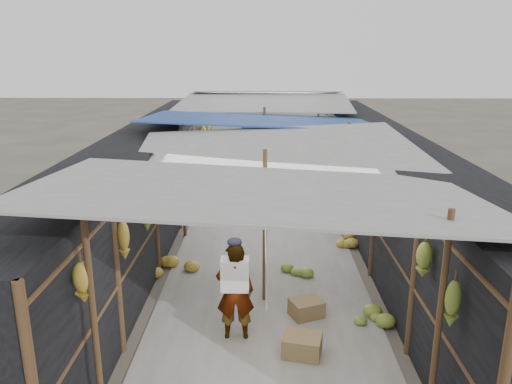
{
  "coord_description": "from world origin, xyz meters",
  "views": [
    {
      "loc": [
        -0.03,
        -4.62,
        4.08
      ],
      "look_at": [
        -0.18,
        5.31,
        1.25
      ],
      "focal_mm": 35.0,
      "sensor_mm": 36.0,
      "label": 1
    }
  ],
  "objects_px": {
    "crate_near": "(302,346)",
    "shopper_blue": "(273,184)",
    "vendor_seated": "(322,177)",
    "black_basin": "(309,190)",
    "vendor_elderly": "(235,291)"
  },
  "relations": [
    {
      "from": "crate_near",
      "to": "shopper_blue",
      "type": "height_order",
      "value": "shopper_blue"
    },
    {
      "from": "shopper_blue",
      "to": "vendor_seated",
      "type": "distance_m",
      "value": 2.39
    },
    {
      "from": "vendor_seated",
      "to": "shopper_blue",
      "type": "bearing_deg",
      "value": -25.9
    },
    {
      "from": "black_basin",
      "to": "vendor_seated",
      "type": "xyz_separation_m",
      "value": [
        0.36,
        -0.03,
        0.43
      ]
    },
    {
      "from": "black_basin",
      "to": "vendor_elderly",
      "type": "distance_m",
      "value": 7.97
    },
    {
      "from": "black_basin",
      "to": "vendor_seated",
      "type": "height_order",
      "value": "vendor_seated"
    },
    {
      "from": "crate_near",
      "to": "black_basin",
      "type": "bearing_deg",
      "value": 97.4
    },
    {
      "from": "crate_near",
      "to": "vendor_seated",
      "type": "height_order",
      "value": "vendor_seated"
    },
    {
      "from": "vendor_seated",
      "to": "vendor_elderly",
      "type": "bearing_deg",
      "value": -2.75
    },
    {
      "from": "crate_near",
      "to": "vendor_elderly",
      "type": "relative_size",
      "value": 0.34
    },
    {
      "from": "crate_near",
      "to": "black_basin",
      "type": "distance_m",
      "value": 8.23
    },
    {
      "from": "shopper_blue",
      "to": "black_basin",
      "type": "bearing_deg",
      "value": 64.53
    },
    {
      "from": "crate_near",
      "to": "vendor_elderly",
      "type": "xyz_separation_m",
      "value": [
        -0.94,
        0.44,
        0.59
      ]
    },
    {
      "from": "black_basin",
      "to": "vendor_elderly",
      "type": "height_order",
      "value": "vendor_elderly"
    },
    {
      "from": "crate_near",
      "to": "shopper_blue",
      "type": "relative_size",
      "value": 0.33
    }
  ]
}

